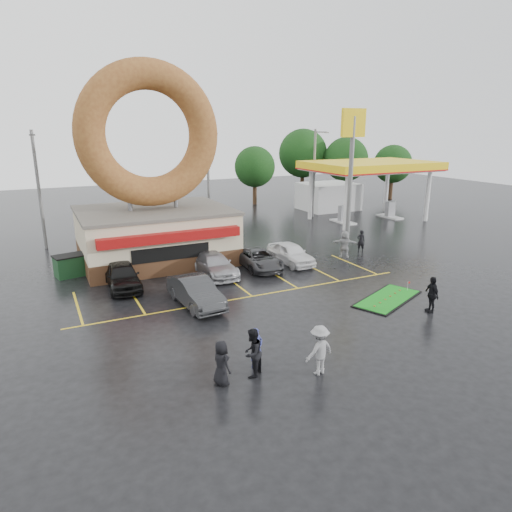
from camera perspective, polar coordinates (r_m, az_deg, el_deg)
name	(u,v)px	position (r m, az deg, el deg)	size (l,w,h in m)	color
ground	(282,318)	(22.96, 3.21, -7.77)	(120.00, 120.00, 0.00)	black
donut_shop	(153,198)	(32.49, -12.73, 7.10)	(10.20, 8.70, 13.50)	#472B19
gas_station	(351,181)	(49.92, 11.81, 9.20)	(12.30, 13.65, 5.90)	silver
shell_sign	(352,150)	(38.31, 11.90, 12.80)	(2.20, 0.36, 10.60)	slate
streetlight_left	(39,187)	(38.50, -25.53, 7.74)	(0.40, 2.21, 9.00)	slate
streetlight_mid	(209,177)	(42.01, -5.95, 9.74)	(0.40, 2.21, 9.00)	slate
streetlight_right	(315,171)	(48.30, 7.33, 10.48)	(0.40, 2.21, 9.00)	slate
tree_far_a	(346,159)	(60.60, 11.19, 11.76)	(5.60, 5.60, 8.00)	#332114
tree_far_b	(393,164)	(62.93, 16.72, 10.94)	(4.90, 4.90, 7.00)	#332114
tree_far_c	(303,153)	(61.60, 5.88, 12.64)	(6.30, 6.30, 9.00)	#332114
tree_far_d	(255,167)	(56.10, -0.16, 11.08)	(4.90, 4.90, 7.00)	#332114
car_black	(122,276)	(27.94, -16.37, -2.37)	(1.81, 4.49, 1.53)	black
car_dgrey	(196,292)	(24.44, -7.54, -4.47)	(1.61, 4.62, 1.52)	#2B2B2D
car_silver	(214,264)	(29.36, -5.25, -1.06)	(1.93, 4.74, 1.38)	#9B9BA0
car_grey	(259,259)	(30.58, 0.32, -0.38)	(2.14, 4.65, 1.29)	#323235
car_white	(291,253)	(31.70, 4.37, 0.33)	(1.74, 4.32, 1.47)	silver
person_blue	(256,348)	(18.29, 0.05, -11.39)	(0.59, 0.39, 1.63)	navy
person_blackjkt	(252,353)	(17.61, -0.47, -12.01)	(0.93, 0.73, 1.92)	black
person_hoodie	(319,350)	(17.90, 7.92, -11.57)	(1.28, 0.74, 1.98)	gray
person_bystander	(221,363)	(17.18, -4.36, -13.19)	(0.84, 0.55, 1.72)	black
person_cameraman	(432,294)	(25.01, 21.10, -4.50)	(1.11, 0.46, 1.90)	black
person_walker_near	(345,244)	(33.74, 11.02, 1.48)	(1.83, 0.58, 1.98)	#979799
person_walker_far	(361,241)	(35.50, 12.99, 1.84)	(0.62, 0.41, 1.69)	black
dumpster	(70,266)	(31.33, -22.19, -1.18)	(1.80, 1.20, 1.30)	#194322
putting_green	(388,299)	(26.33, 16.14, -5.14)	(5.11, 3.73, 0.59)	black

